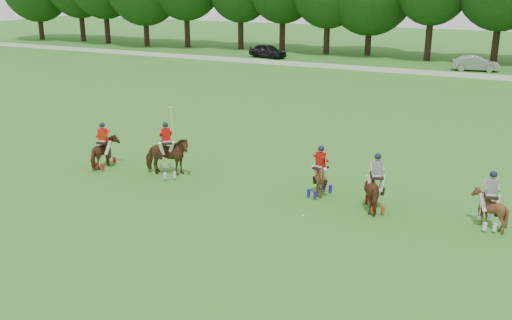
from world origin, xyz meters
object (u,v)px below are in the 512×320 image
at_px(polo_red_b, 167,156).
at_px(polo_ball, 303,216).
at_px(polo_stripe_a, 376,190).
at_px(polo_stripe_b, 489,208).
at_px(car_left, 268,51).
at_px(car_mid, 476,64).
at_px(polo_red_c, 320,178).
at_px(polo_red_a, 104,152).

distance_m(polo_red_b, polo_ball, 7.44).
bearing_deg(polo_ball, polo_red_b, 166.59).
distance_m(polo_stripe_a, polo_stripe_b, 4.03).
xyz_separation_m(polo_red_b, polo_ball, (7.19, -1.71, -0.86)).
relative_size(polo_stripe_a, polo_ball, 25.02).
bearing_deg(car_left, car_mid, -75.68).
bearing_deg(car_left, polo_ball, -139.27).
bearing_deg(polo_stripe_b, polo_ball, -162.00).
bearing_deg(car_left, polo_stripe_a, -135.61).
xyz_separation_m(polo_red_c, polo_stripe_a, (2.40, -0.48, 0.07)).
distance_m(car_mid, polo_stripe_a, 37.99).
xyz_separation_m(polo_red_b, polo_red_c, (6.99, 0.63, -0.16)).
bearing_deg(polo_stripe_b, polo_red_a, -177.85).
relative_size(polo_red_c, polo_stripe_b, 1.01).
height_order(car_left, polo_red_c, polo_red_c).
height_order(polo_stripe_b, polo_ball, polo_stripe_b).
distance_m(car_left, car_mid, 21.83).
bearing_deg(polo_ball, car_mid, 87.07).
height_order(car_mid, polo_ball, car_mid).
bearing_deg(polo_stripe_a, polo_red_b, -179.11).
relative_size(polo_red_a, polo_red_c, 1.02).
bearing_deg(car_mid, polo_stripe_a, 170.08).
bearing_deg(polo_red_c, polo_red_b, -174.87).
bearing_deg(car_left, polo_red_a, -152.05).
height_order(polo_red_a, polo_stripe_a, polo_stripe_a).
xyz_separation_m(car_mid, polo_stripe_a, (0.16, -37.99, 0.10)).
bearing_deg(car_mid, car_left, 79.84).
distance_m(polo_red_a, polo_stripe_b, 16.70).
height_order(car_mid, polo_stripe_a, polo_stripe_a).
height_order(polo_red_b, polo_stripe_a, polo_red_b).
xyz_separation_m(polo_red_a, polo_red_c, (10.27, 0.95, -0.02)).
bearing_deg(polo_stripe_a, polo_stripe_b, 2.31).
xyz_separation_m(polo_red_c, polo_ball, (0.20, -2.34, -0.70)).
height_order(polo_red_a, polo_ball, polo_red_a).
bearing_deg(polo_red_b, car_mid, 76.40).
distance_m(car_left, polo_stripe_a, 43.90).
xyz_separation_m(car_mid, polo_red_c, (-2.24, -37.51, 0.04)).
bearing_deg(polo_red_b, polo_ball, -13.41).
height_order(car_left, polo_stripe_b, polo_stripe_b).
xyz_separation_m(car_mid, polo_stripe_b, (4.18, -37.83, 0.03)).
relative_size(car_mid, polo_red_a, 1.98).
bearing_deg(polo_stripe_b, polo_stripe_a, -177.69).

